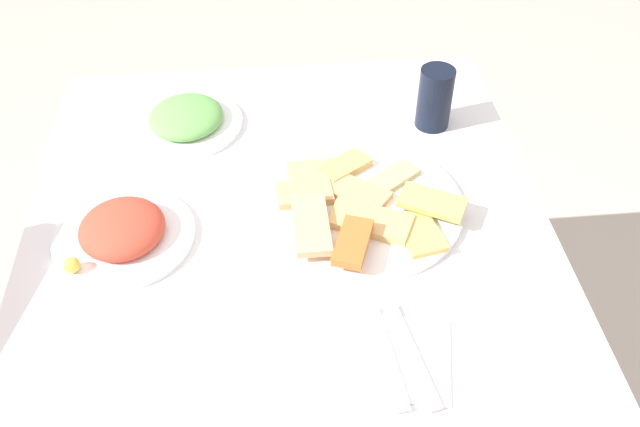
{
  "coord_description": "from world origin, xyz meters",
  "views": [
    {
      "loc": [
        -0.77,
        0.03,
        1.55
      ],
      "look_at": [
        0.03,
        -0.05,
        0.77
      ],
      "focal_mm": 38.47,
      "sensor_mm": 36.0,
      "label": 1
    }
  ],
  "objects": [
    {
      "name": "fork",
      "position": [
        -0.24,
        -0.16,
        0.74
      ],
      "size": [
        0.18,
        0.05,
        0.0
      ],
      "primitive_type": "cube",
      "rotation": [
        0.0,
        0.0,
        0.18
      ],
      "color": "silver",
      "rests_on": "paper_napkin"
    },
    {
      "name": "salad_plate_greens",
      "position": [
        0.33,
        0.18,
        0.75
      ],
      "size": [
        0.22,
        0.22,
        0.04
      ],
      "color": "white",
      "rests_on": "dining_table"
    },
    {
      "name": "paper_napkin",
      "position": [
        -0.24,
        -0.14,
        0.74
      ],
      "size": [
        0.17,
        0.17,
        0.0
      ],
      "primitive_type": "cube",
      "rotation": [
        0.0,
        0.0,
        -0.22
      ],
      "color": "white",
      "rests_on": "dining_table"
    },
    {
      "name": "spoon",
      "position": [
        -0.24,
        -0.12,
        0.74
      ],
      "size": [
        0.17,
        0.04,
        0.0
      ],
      "primitive_type": "cube",
      "rotation": [
        0.0,
        0.0,
        0.1
      ],
      "color": "silver",
      "rests_on": "paper_napkin"
    },
    {
      "name": "soda_can",
      "position": [
        0.29,
        -0.3,
        0.8
      ],
      "size": [
        0.08,
        0.08,
        0.12
      ],
      "primitive_type": "cylinder",
      "rotation": [
        0.0,
        0.0,
        1.77
      ],
      "color": "black",
      "rests_on": "dining_table"
    },
    {
      "name": "pide_platter",
      "position": [
        0.06,
        -0.13,
        0.75
      ],
      "size": [
        0.34,
        0.34,
        0.05
      ],
      "color": "white",
      "rests_on": "dining_table"
    },
    {
      "name": "dining_table",
      "position": [
        0.0,
        0.0,
        0.65
      ],
      "size": [
        1.04,
        0.88,
        0.74
      ],
      "color": "silver",
      "rests_on": "ground_plane"
    },
    {
      "name": "salad_plate_rice",
      "position": [
        0.03,
        0.27,
        0.75
      ],
      "size": [
        0.23,
        0.23,
        0.05
      ],
      "color": "white",
      "rests_on": "dining_table"
    }
  ]
}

